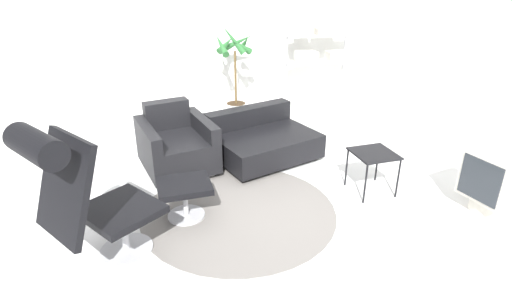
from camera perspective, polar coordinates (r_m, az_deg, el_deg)
The scene contains 12 objects.
ground_plane at distance 4.26m, azimuth -3.18°, elevation -7.92°, with size 12.00×12.00×0.00m, color white.
wall_back at distance 6.50m, azimuth -9.88°, elevation 15.81°, with size 12.00×0.09×2.80m.
wall_right at distance 5.26m, azimuth 30.08°, elevation 11.41°, with size 0.06×12.00×2.80m.
round_rug at distance 4.04m, azimuth -2.44°, elevation -9.81°, with size 1.92×1.92×0.01m.
lounge_chair at distance 3.21m, azimuth -23.96°, elevation -5.92°, with size 1.05×0.96×1.26m.
ottoman at distance 3.88m, azimuth -10.18°, elevation -6.95°, with size 0.50×0.42×0.37m.
armchair_red at distance 4.83m, azimuth -11.31°, elevation -0.62°, with size 0.92×1.02×0.76m.
couch_low at distance 5.06m, azimuth 0.88°, elevation 0.09°, with size 1.42×1.23×0.58m.
side_table at distance 4.37m, azimuth 16.45°, elevation -2.06°, with size 0.43×0.43×0.46m.
crt_television at distance 4.49m, azimuth 30.88°, elevation -4.72°, with size 0.52×0.52×0.63m.
potted_plant at distance 6.24m, azimuth -3.00°, elevation 8.59°, with size 0.63×0.62×1.51m.
shelf_unit at distance 6.80m, azimuth 8.81°, elevation 13.45°, with size 1.11×0.28×1.65m.
Camera 1 is at (-0.85, -3.55, 2.20)m, focal length 28.00 mm.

